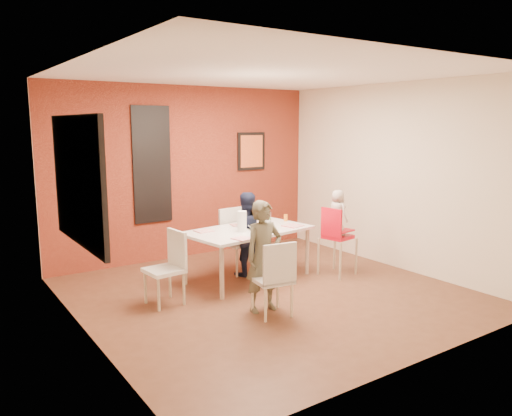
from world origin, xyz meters
TOP-DOWN VIEW (x-y plane):
  - ground at (0.00, 0.00)m, footprint 4.50×4.50m
  - ceiling at (0.00, 0.00)m, footprint 4.50×4.50m
  - wall_back at (0.00, 2.25)m, footprint 4.50×0.02m
  - wall_front at (0.00, -2.25)m, footprint 4.50×0.02m
  - wall_left at (-2.25, 0.00)m, footprint 0.02×4.50m
  - wall_right at (2.25, 0.00)m, footprint 0.02×4.50m
  - brick_accent_wall at (0.00, 2.23)m, footprint 4.50×0.02m
  - picture_window_frame at (-2.22, 0.20)m, footprint 0.05×1.70m
  - picture_window_pane at (-2.21, 0.20)m, footprint 0.02×1.55m
  - glassblock_strip at (-0.60, 2.21)m, footprint 0.55×0.03m
  - glassblock_surround at (-0.60, 2.21)m, footprint 0.60×0.03m
  - art_print_frame at (1.20, 2.21)m, footprint 0.54×0.03m
  - art_print_canvas at (1.20, 2.19)m, footprint 0.44×0.01m
  - dining_table at (0.10, 0.64)m, footprint 1.80×1.16m
  - chair_near at (-0.40, -0.67)m, footprint 0.45×0.45m
  - chair_far at (0.17, 1.07)m, footprint 0.45×0.45m
  - chair_left at (-1.17, 0.40)m, footprint 0.43×0.43m
  - high_chair at (1.22, 0.10)m, footprint 0.47×0.47m
  - child_near at (-0.39, -0.43)m, footprint 0.48×0.33m
  - child_far at (0.18, 0.83)m, footprint 0.68×0.60m
  - toddler at (1.24, 0.11)m, footprint 0.22×0.33m
  - plate_near_left at (-0.28, 0.19)m, footprint 0.24×0.24m
  - plate_far_mid at (0.13, 0.95)m, footprint 0.23×0.23m
  - plate_near_right at (0.73, 0.45)m, footprint 0.28×0.28m
  - plate_far_left at (-0.46, 0.85)m, footprint 0.22×0.22m
  - salad_bowl_a at (0.19, 0.56)m, footprint 0.28×0.28m
  - salad_bowl_b at (0.57, 0.94)m, footprint 0.21×0.21m
  - wine_bottle at (0.28, 0.73)m, footprint 0.07×0.07m
  - wine_glass_a at (0.09, 0.36)m, footprint 0.06×0.06m
  - wine_glass_b at (0.50, 0.71)m, footprint 0.06×0.06m
  - paper_towel_roll at (-0.05, 0.55)m, footprint 0.12×0.12m
  - condiment_red at (0.31, 0.61)m, footprint 0.04×0.04m
  - condiment_green at (0.31, 0.69)m, footprint 0.03×0.03m
  - condiment_brown at (0.14, 0.68)m, footprint 0.04×0.04m
  - sippy_cup at (0.87, 0.81)m, footprint 0.06×0.06m

SIDE VIEW (x-z plane):
  - ground at x=0.00m, z-range 0.00..0.00m
  - chair_near at x=-0.40m, z-range 0.05..0.91m
  - chair_left at x=-1.17m, z-range 0.05..0.92m
  - chair_far at x=0.17m, z-range 0.05..0.97m
  - high_chair at x=1.22m, z-range 0.10..1.07m
  - child_far at x=0.18m, z-range 0.00..1.18m
  - child_near at x=-0.39m, z-range 0.00..1.27m
  - dining_table at x=0.10m, z-range 0.29..0.99m
  - plate_far_mid at x=0.13m, z-range 0.70..0.71m
  - plate_near_left at x=-0.28m, z-range 0.70..0.71m
  - plate_far_left at x=-0.46m, z-range 0.70..0.71m
  - plate_near_right at x=0.73m, z-range 0.70..0.72m
  - salad_bowl_b at x=0.57m, z-range 0.70..0.75m
  - salad_bowl_a at x=0.19m, z-range 0.70..0.76m
  - sippy_cup at x=0.87m, z-range 0.70..0.80m
  - condiment_green at x=0.31m, z-range 0.70..0.84m
  - condiment_red at x=0.31m, z-range 0.70..0.84m
  - condiment_brown at x=0.14m, z-range 0.70..0.86m
  - wine_glass_a at x=0.09m, z-range 0.70..0.88m
  - wine_glass_b at x=0.50m, z-range 0.70..0.89m
  - wine_bottle at x=0.28m, z-range 0.70..0.97m
  - paper_towel_roll at x=-0.05m, z-range 0.70..0.98m
  - toddler at x=1.24m, z-range 0.57..1.21m
  - wall_back at x=0.00m, z-range 0.00..2.70m
  - wall_front at x=0.00m, z-range 0.00..2.70m
  - wall_left at x=-2.25m, z-range 0.00..2.70m
  - wall_right at x=2.25m, z-range 0.00..2.70m
  - brick_accent_wall at x=0.00m, z-range 0.00..2.70m
  - glassblock_strip at x=-0.60m, z-range 0.65..2.35m
  - glassblock_surround at x=-0.60m, z-range 0.62..2.38m
  - picture_window_frame at x=-2.22m, z-range 0.90..2.20m
  - picture_window_pane at x=-2.21m, z-range 0.98..2.12m
  - art_print_frame at x=1.20m, z-range 1.33..1.97m
  - art_print_canvas at x=1.20m, z-range 1.38..1.92m
  - ceiling at x=0.00m, z-range 2.69..2.71m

